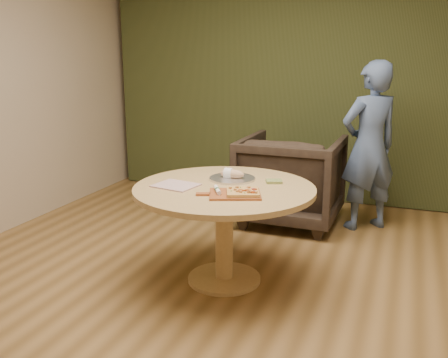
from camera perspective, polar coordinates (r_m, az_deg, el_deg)
room_shell at (r=3.12m, az=-1.03°, el=8.59°), size 5.04×6.04×2.84m
curtain at (r=5.90m, az=9.60°, el=11.13°), size 4.80×0.14×2.78m
pedestal_table at (r=3.71m, az=0.04°, el=-2.96°), size 1.34×1.34×0.75m
pizza_paddle at (r=3.45m, az=1.08°, el=-1.74°), size 0.47×0.39×0.01m
flatbread_pizza at (r=3.43m, az=2.18°, el=-1.48°), size 0.28×0.28×0.04m
cutlery_roll at (r=3.47m, az=-0.76°, el=-1.25°), size 0.12×0.18×0.03m
newspaper at (r=3.70m, az=-5.52°, el=-0.73°), size 0.34×0.30×0.01m
serving_tray at (r=3.87m, az=0.94°, el=0.06°), size 0.36×0.36×0.02m
bread_roll at (r=3.86m, az=0.82°, el=0.60°), size 0.19×0.09×0.09m
green_packet at (r=3.79m, az=5.74°, el=-0.27°), size 0.15×0.14×0.02m
armchair at (r=5.10m, az=7.69°, el=0.44°), size 0.98×0.92×0.99m
person_standing at (r=5.02m, az=16.25°, el=3.56°), size 0.71×0.68×1.64m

